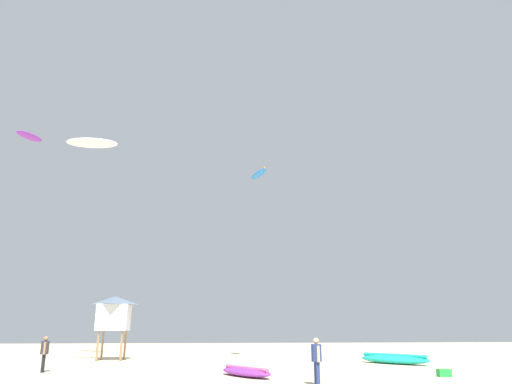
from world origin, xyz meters
The scene contains 9 objects.
person_foreground centered at (0.85, 4.66, 0.99)m, with size 0.38×0.56×1.70m.
person_midground centered at (-11.04, 11.49, 0.98)m, with size 0.38×0.54×1.68m.
kite_grounded_near centered at (-1.49, 8.38, 0.20)m, with size 2.57×3.60×0.43m.
kite_grounded_mid centered at (7.97, 15.46, 0.28)m, with size 3.78×4.79×0.62m.
lifeguard_tower centered at (-9.47, 20.32, 3.05)m, with size 2.30×2.30×4.15m.
cooler_box centered at (7.15, 7.50, 0.16)m, with size 0.56×0.36×0.32m, color green.
kite_aloft_1 centered at (-10.45, 14.14, 12.86)m, with size 3.07×0.96×0.60m.
kite_aloft_2 centered at (-17.52, 22.91, 16.60)m, with size 1.83×2.28×0.57m.
kite_aloft_4 centered at (0.21, 18.84, 12.75)m, with size 1.30×2.65×0.37m.
Camera 1 is at (-3.31, -14.03, 2.02)m, focal length 33.89 mm.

